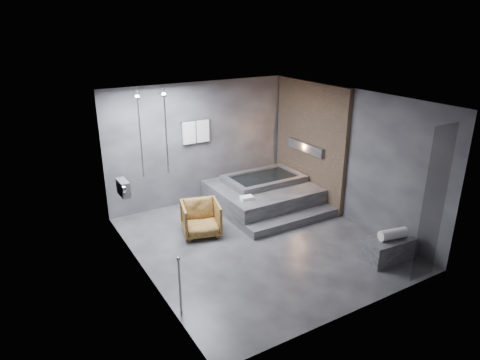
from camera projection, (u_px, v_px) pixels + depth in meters
room at (271, 151)px, 8.13m from camera, size 5.00×5.04×2.82m
tub_deck at (263, 195)px, 9.93m from camera, size 2.20×2.00×0.50m
tub_step at (293, 221)px, 9.04m from camera, size 2.20×0.36×0.18m
concrete_bench at (388, 248)px, 7.71m from camera, size 0.95×0.57×0.41m
driftwood_chair at (201, 219)px, 8.55m from camera, size 0.90×0.92×0.68m
rolled_towel at (393, 234)px, 7.58m from camera, size 0.55×0.29×0.19m
deck_towel at (247, 198)px, 9.05m from camera, size 0.29×0.23×0.07m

